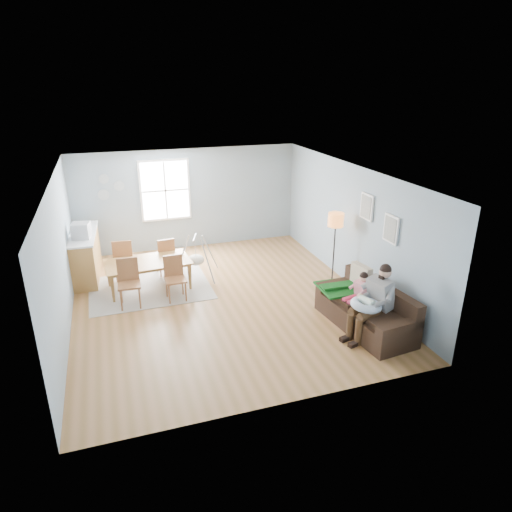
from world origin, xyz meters
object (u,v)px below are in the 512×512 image
object	(u,v)px
sofa	(367,312)
father	(374,300)
counter	(86,255)
dining_table	(149,275)
toddler	(359,289)
floor_lamp	(335,226)
storage_cube	(383,312)
chair_sw	(129,279)
chair_se	(175,275)
monitor	(81,231)
baby_swing	(196,259)
chair_ne	(166,254)
chair_nw	(123,257)

from	to	relation	value
sofa	father	world-z (taller)	father
counter	dining_table	bearing A→B (deg)	-41.26
toddler	counter	size ratio (longest dim) A/B	0.41
sofa	dining_table	bearing A→B (deg)	141.24
floor_lamp	storage_cube	xyz separation A→B (m)	(0.08, -1.95, -1.14)
father	storage_cube	world-z (taller)	father
floor_lamp	chair_sw	bearing A→B (deg)	174.90
sofa	chair_se	xyz separation A→B (m)	(-3.24, 2.35, 0.24)
father	toddler	size ratio (longest dim) A/B	1.69
dining_table	monitor	world-z (taller)	monitor
sofa	chair_sw	distance (m)	4.80
baby_swing	toddler	bearing A→B (deg)	-51.36
monitor	storage_cube	bearing A→B (deg)	-35.02
counter	baby_swing	size ratio (longest dim) A/B	1.60
father	chair_ne	size ratio (longest dim) A/B	1.47
counter	baby_swing	bearing A→B (deg)	-18.73
chair_se	chair_sw	bearing A→B (deg)	-179.66
storage_cube	chair_nw	size ratio (longest dim) A/B	0.54
chair_se	father	bearing A→B (deg)	-40.19
chair_ne	counter	world-z (taller)	counter
storage_cube	monitor	size ratio (longest dim) A/B	1.26
sofa	chair_ne	size ratio (longest dim) A/B	2.33
monitor	father	bearing A→B (deg)	-39.58
floor_lamp	baby_swing	world-z (taller)	floor_lamp
chair_ne	father	bearing A→B (deg)	-51.45
chair_sw	counter	bearing A→B (deg)	115.50
floor_lamp	chair_se	world-z (taller)	floor_lamp
chair_ne	baby_swing	size ratio (longest dim) A/B	0.76
baby_swing	chair_nw	bearing A→B (deg)	169.25
storage_cube	floor_lamp	bearing A→B (deg)	92.29
chair_ne	floor_lamp	bearing A→B (deg)	-25.79
chair_sw	father	bearing A→B (deg)	-33.01
toddler	storage_cube	world-z (taller)	toddler
chair_se	baby_swing	xyz separation A→B (m)	(0.65, 0.97, -0.10)
sofa	toddler	size ratio (longest dim) A/B	2.67
floor_lamp	chair_se	size ratio (longest dim) A/B	1.77
chair_ne	monitor	xyz separation A→B (m)	(-1.80, 0.13, 0.73)
father	floor_lamp	xyz separation A→B (m)	(0.37, 2.26, 0.66)
toddler	dining_table	xyz separation A→B (m)	(-3.62, 2.80, -0.38)
sofa	chair_se	world-z (taller)	chair_se
chair_se	baby_swing	world-z (taller)	baby_swing
counter	baby_swing	distance (m)	2.58
counter	monitor	size ratio (longest dim) A/B	4.53
storage_cube	chair_ne	bearing A→B (deg)	134.63
chair_nw	monitor	size ratio (longest dim) A/B	2.34
sofa	baby_swing	size ratio (longest dim) A/B	1.76
storage_cube	chair_nw	distance (m)	5.84
toddler	chair_sw	bearing A→B (deg)	152.23
floor_lamp	baby_swing	xyz separation A→B (m)	(-2.87, 1.37, -0.95)
dining_table	counter	size ratio (longest dim) A/B	0.94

